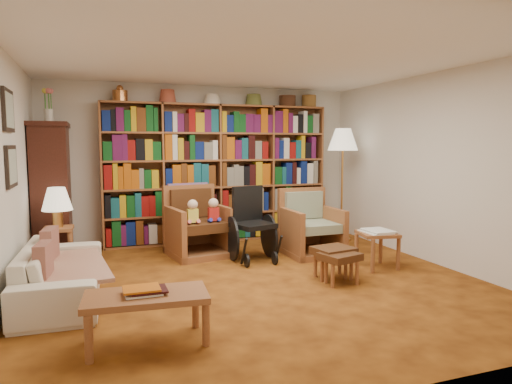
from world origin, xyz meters
name	(u,v)px	position (x,y,z in m)	size (l,w,h in m)	color
floor	(256,282)	(0.00, 0.00, 0.00)	(5.00, 5.00, 0.00)	#9F5718
ceiling	(256,58)	(0.00, 0.00, 2.50)	(5.00, 5.00, 0.00)	white
wall_back	(204,164)	(0.00, 2.50, 1.25)	(5.00, 5.00, 0.00)	silver
wall_front	(394,197)	(0.00, -2.50, 1.25)	(5.00, 5.00, 0.00)	silver
wall_left	(4,179)	(-2.50, 0.00, 1.25)	(5.00, 5.00, 0.00)	silver
wall_right	(436,169)	(2.50, 0.00, 1.25)	(5.00, 5.00, 0.00)	silver
bookshelf	(219,169)	(0.20, 2.33, 1.17)	(3.60, 0.30, 2.42)	#95572E
curio_cabinet	(52,189)	(-2.25, 2.00, 0.95)	(0.50, 0.95, 2.40)	#3C1810
framed_pictures	(10,139)	(-2.48, 0.30, 1.62)	(0.03, 0.52, 0.97)	black
sofa	(62,272)	(-2.05, 0.16, 0.27)	(0.73, 1.87, 0.55)	beige
sofa_throw	(67,269)	(-2.00, 0.16, 0.30)	(0.75, 1.39, 0.04)	beige
cushion_left	(50,248)	(-2.18, 0.51, 0.45)	(0.12, 0.37, 0.37)	maroon
cushion_right	(44,264)	(-2.18, -0.19, 0.45)	(0.11, 0.35, 0.35)	maroon
side_table_lamp	(59,240)	(-2.15, 1.33, 0.38)	(0.36, 0.36, 0.54)	#95572E
table_lamp	(57,200)	(-2.15, 1.33, 0.88)	(0.37, 0.37, 0.50)	#C3883E
armchair_leather	(197,226)	(-0.35, 1.55, 0.41)	(0.91, 0.94, 1.00)	#95572E
armchair_sage	(309,229)	(1.18, 1.04, 0.35)	(0.75, 0.78, 0.93)	#95572E
wheelchair	(251,226)	(0.29, 1.01, 0.45)	(0.60, 0.79, 0.99)	black
floor_lamp	(343,144)	(2.08, 1.67, 1.57)	(0.48, 0.48, 1.82)	#C3883E
side_table_papers	(377,238)	(1.65, 0.04, 0.39)	(0.53, 0.53, 0.49)	#95572E
footstool_a	(333,253)	(0.90, -0.18, 0.30)	(0.50, 0.44, 0.37)	#462712
footstool_b	(340,259)	(0.87, -0.38, 0.29)	(0.49, 0.45, 0.35)	#462712
coffee_table	(146,300)	(-1.35, -1.25, 0.35)	(0.99, 0.55, 0.46)	#95572E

